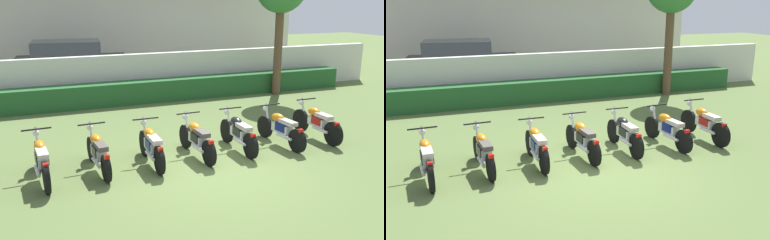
% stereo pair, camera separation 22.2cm
% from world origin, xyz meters
% --- Properties ---
extents(ground, '(60.00, 60.00, 0.00)m').
position_xyz_m(ground, '(0.00, 0.00, 0.00)').
color(ground, '#566B38').
extents(compound_wall, '(21.38, 0.30, 1.63)m').
position_xyz_m(compound_wall, '(0.00, 7.38, 0.82)').
color(compound_wall, silver).
rests_on(compound_wall, ground).
extents(hedge_row, '(17.11, 0.70, 0.77)m').
position_xyz_m(hedge_row, '(0.00, 6.68, 0.38)').
color(hedge_row, '#235628').
rests_on(hedge_row, ground).
extents(parked_car, '(4.70, 2.54, 1.89)m').
position_xyz_m(parked_car, '(-1.61, 10.64, 0.94)').
color(parked_car, black).
rests_on(parked_car, ground).
extents(motorcycle_in_row_0, '(0.60, 1.94, 0.97)m').
position_xyz_m(motorcycle_in_row_0, '(-3.43, 0.80, 0.46)').
color(motorcycle_in_row_0, black).
rests_on(motorcycle_in_row_0, ground).
extents(motorcycle_in_row_1, '(0.60, 1.86, 0.94)m').
position_xyz_m(motorcycle_in_row_1, '(-2.28, 0.90, 0.44)').
color(motorcycle_in_row_1, black).
rests_on(motorcycle_in_row_1, ground).
extents(motorcycle_in_row_2, '(0.60, 1.81, 0.96)m').
position_xyz_m(motorcycle_in_row_2, '(-1.13, 0.83, 0.45)').
color(motorcycle_in_row_2, black).
rests_on(motorcycle_in_row_2, ground).
extents(motorcycle_in_row_3, '(0.60, 1.89, 0.95)m').
position_xyz_m(motorcycle_in_row_3, '(-0.00, 0.92, 0.44)').
color(motorcycle_in_row_3, black).
rests_on(motorcycle_in_row_3, ground).
extents(motorcycle_in_row_4, '(0.60, 1.87, 0.96)m').
position_xyz_m(motorcycle_in_row_4, '(1.10, 0.94, 0.45)').
color(motorcycle_in_row_4, black).
rests_on(motorcycle_in_row_4, ground).
extents(motorcycle_in_row_5, '(0.60, 1.90, 0.95)m').
position_xyz_m(motorcycle_in_row_5, '(2.28, 0.90, 0.44)').
color(motorcycle_in_row_5, black).
rests_on(motorcycle_in_row_5, ground).
extents(motorcycle_in_row_6, '(0.60, 1.98, 0.97)m').
position_xyz_m(motorcycle_in_row_6, '(3.43, 0.97, 0.45)').
color(motorcycle_in_row_6, black).
rests_on(motorcycle_in_row_6, ground).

